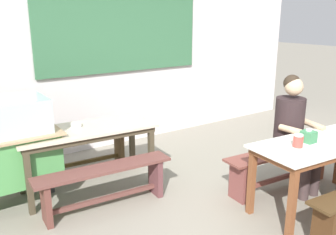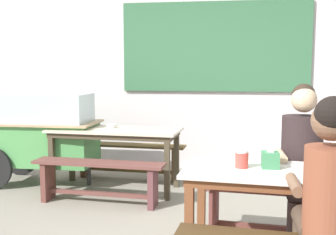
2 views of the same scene
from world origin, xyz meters
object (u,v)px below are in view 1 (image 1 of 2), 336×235
(dining_table_far, at_px, (86,135))
(condiment_jar, at_px, (298,141))
(bench_far_back, at_px, (74,150))
(bench_near_back, at_px, (280,163))
(dining_table_near, at_px, (323,149))
(person_right_near_table, at_px, (293,126))
(tissue_box, at_px, (308,136))
(bench_far_front, at_px, (105,181))
(soup_bowl, at_px, (76,125))

(dining_table_far, distance_m, condiment_jar, 2.27)
(bench_far_back, xyz_separation_m, bench_near_back, (1.81, -1.80, -0.00))
(dining_table_near, relative_size, condiment_jar, 12.61)
(person_right_near_table, bearing_deg, bench_far_back, 135.38)
(tissue_box, xyz_separation_m, condiment_jar, (-0.20, -0.03, 0.00))
(dining_table_near, xyz_separation_m, bench_far_front, (-1.83, 1.26, -0.35))
(bench_far_back, height_order, bench_near_back, same)
(person_right_near_table, bearing_deg, bench_far_front, 157.88)
(dining_table_near, bearing_deg, bench_near_back, 84.98)
(bench_far_front, xyz_separation_m, person_right_near_table, (1.97, -0.80, 0.44))
(soup_bowl, bearing_deg, dining_table_far, -51.67)
(dining_table_far, height_order, person_right_near_table, person_right_near_table)
(dining_table_far, relative_size, dining_table_near, 1.00)
(bench_far_back, relative_size, bench_near_back, 1.01)
(person_right_near_table, bearing_deg, bench_near_back, 140.79)
(dining_table_near, bearing_deg, bench_far_back, 127.04)
(bench_far_back, xyz_separation_m, tissue_box, (1.60, -2.26, 0.50))
(bench_far_front, xyz_separation_m, bench_near_back, (1.88, -0.73, -0.01))
(tissue_box, bearing_deg, soup_bowl, 133.28)
(dining_table_near, bearing_deg, soup_bowl, 134.72)
(bench_near_back, distance_m, tissue_box, 0.71)
(condiment_jar, distance_m, soup_bowl, 2.38)
(bench_far_front, distance_m, person_right_near_table, 2.17)
(dining_table_far, height_order, dining_table_near, same)
(person_right_near_table, bearing_deg, condiment_jar, -139.88)
(bench_far_front, height_order, bench_near_back, same)
(dining_table_near, height_order, bench_near_back, dining_table_near)
(person_right_near_table, height_order, soup_bowl, person_right_near_table)
(dining_table_far, relative_size, condiment_jar, 12.60)
(bench_far_back, bearing_deg, bench_near_back, -44.86)
(dining_table_far, xyz_separation_m, tissue_box, (1.64, -1.72, 0.14))
(dining_table_near, relative_size, tissue_box, 11.45)
(dining_table_near, distance_m, soup_bowl, 2.66)
(bench_far_front, distance_m, bench_near_back, 2.02)
(bench_far_front, bearing_deg, tissue_box, -35.40)
(bench_far_front, bearing_deg, person_right_near_table, -22.12)
(dining_table_near, height_order, bench_far_front, dining_table_near)
(dining_table_far, xyz_separation_m, dining_table_near, (1.80, -1.80, -0.00))
(dining_table_far, distance_m, bench_near_back, 2.26)
(bench_near_back, relative_size, person_right_near_table, 1.13)
(bench_far_front, relative_size, tissue_box, 10.50)
(bench_near_back, height_order, person_right_near_table, person_right_near_table)
(bench_near_back, bearing_deg, tissue_box, -114.02)
(dining_table_far, bearing_deg, tissue_box, -46.49)
(dining_table_near, xyz_separation_m, tissue_box, (-0.16, 0.07, 0.14))
(bench_far_back, distance_m, soup_bowl, 0.65)
(dining_table_far, relative_size, tissue_box, 11.44)
(dining_table_far, height_order, tissue_box, tissue_box)
(dining_table_far, xyz_separation_m, bench_far_front, (-0.04, -0.53, -0.35))
(bench_far_back, bearing_deg, person_right_near_table, -44.62)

